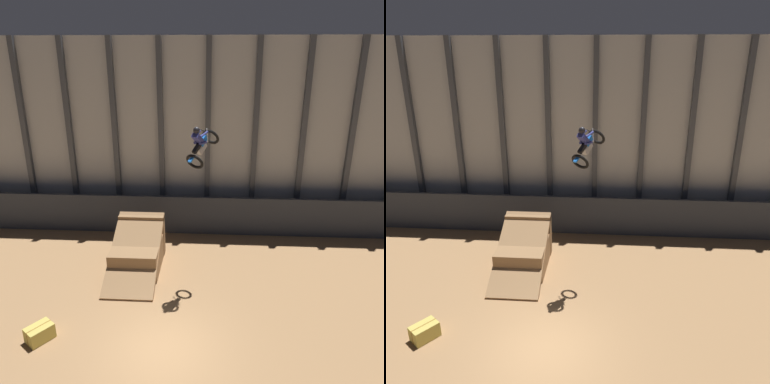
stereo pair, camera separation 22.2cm
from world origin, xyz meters
The scene contains 6 objects.
ground_plane centered at (0.00, 0.00, 0.00)m, with size 60.00×60.00×0.00m, color #9E754C.
arena_back_wall centered at (0.00, 10.15, 5.17)m, with size 32.00×0.40×10.34m.
lower_barrier centered at (0.00, 8.88, 1.08)m, with size 31.36×0.20×2.16m.
dirt_ramp centered at (-1.85, 5.43, 0.77)m, with size 2.21×4.24×2.25m.
rider_bike_solo centered at (1.12, 4.08, 6.19)m, with size 1.45×1.81×1.70m.
hay_bale_trackside centered at (-4.37, 0.24, 0.28)m, with size 1.02×1.08×0.57m.
Camera 2 is at (1.82, -9.96, 9.52)m, focal length 35.00 mm.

